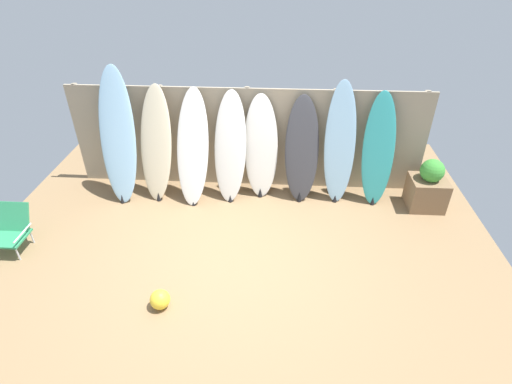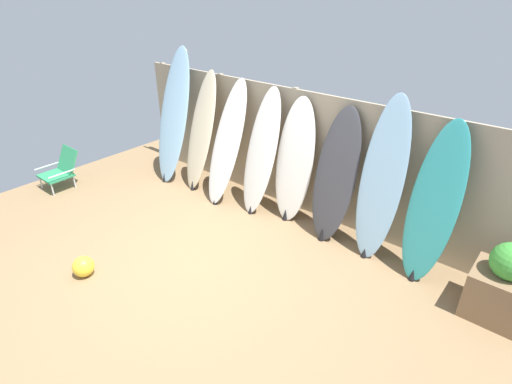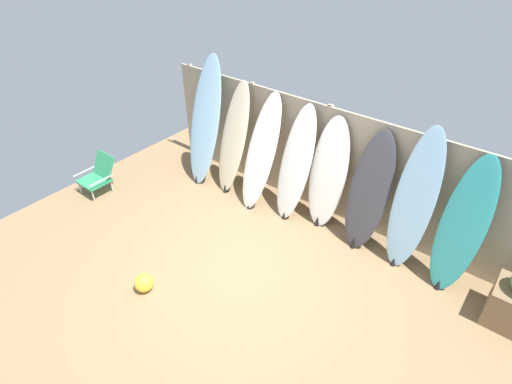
# 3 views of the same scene
# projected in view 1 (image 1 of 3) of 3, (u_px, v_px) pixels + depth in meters

# --- Properties ---
(ground) EXTENTS (7.68, 7.68, 0.00)m
(ground) POSITION_uv_depth(u_px,v_px,m) (237.00, 256.00, 5.73)
(ground) COLOR #8E704C
(fence_back) EXTENTS (6.08, 0.11, 1.80)m
(fence_back) POSITION_uv_depth(u_px,v_px,m) (248.00, 139.00, 6.91)
(fence_back) COLOR tan
(fence_back) RESTS_ON ground
(surfboard_skyblue_0) EXTENTS (0.65, 0.83, 2.19)m
(surfboard_skyblue_0) POSITION_uv_depth(u_px,v_px,m) (118.00, 137.00, 6.54)
(surfboard_skyblue_0) COLOR #8CB7D6
(surfboard_skyblue_0) RESTS_ON ground
(surfboard_cream_1) EXTENTS (0.63, 0.70, 1.90)m
(surfboard_cream_1) POSITION_uv_depth(u_px,v_px,m) (156.00, 145.00, 6.63)
(surfboard_cream_1) COLOR beige
(surfboard_cream_1) RESTS_ON ground
(surfboard_white_2) EXTENTS (0.59, 0.78, 1.86)m
(surfboard_white_2) POSITION_uv_depth(u_px,v_px,m) (193.00, 148.00, 6.56)
(surfboard_white_2) COLOR white
(surfboard_white_2) RESTS_ON ground
(surfboard_white_3) EXTENTS (0.59, 0.63, 1.83)m
(surfboard_white_3) POSITION_uv_depth(u_px,v_px,m) (230.00, 148.00, 6.60)
(surfboard_white_3) COLOR white
(surfboard_white_3) RESTS_ON ground
(surfboard_white_4) EXTENTS (0.60, 0.47, 1.76)m
(surfboard_white_4) POSITION_uv_depth(u_px,v_px,m) (261.00, 148.00, 6.69)
(surfboard_white_4) COLOR white
(surfboard_white_4) RESTS_ON ground
(surfboard_charcoal_5) EXTENTS (0.59, 0.56, 1.76)m
(surfboard_charcoal_5) POSITION_uv_depth(u_px,v_px,m) (302.00, 150.00, 6.61)
(surfboard_charcoal_5) COLOR #38383D
(surfboard_charcoal_5) RESTS_ON ground
(surfboard_skyblue_6) EXTENTS (0.55, 0.51, 2.02)m
(surfboard_skyblue_6) POSITION_uv_depth(u_px,v_px,m) (340.00, 145.00, 6.50)
(surfboard_skyblue_6) COLOR #8CB7D6
(surfboard_skyblue_6) RESTS_ON ground
(surfboard_teal_7) EXTENTS (0.54, 0.54, 1.86)m
(surfboard_teal_7) POSITION_uv_depth(u_px,v_px,m) (378.00, 151.00, 6.50)
(surfboard_teal_7) COLOR teal
(surfboard_teal_7) RESTS_ON ground
(beach_chair) EXTENTS (0.50, 0.57, 0.64)m
(beach_chair) POSITION_uv_depth(u_px,v_px,m) (11.00, 228.00, 5.75)
(beach_chair) COLOR silver
(beach_chair) RESTS_ON ground
(planter_box) EXTENTS (0.58, 0.52, 0.88)m
(planter_box) POSITION_uv_depth(u_px,v_px,m) (428.00, 187.00, 6.58)
(planter_box) COLOR #846647
(planter_box) RESTS_ON ground
(beach_ball) EXTENTS (0.25, 0.25, 0.25)m
(beach_ball) POSITION_uv_depth(u_px,v_px,m) (160.00, 299.00, 4.90)
(beach_ball) COLOR yellow
(beach_ball) RESTS_ON ground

